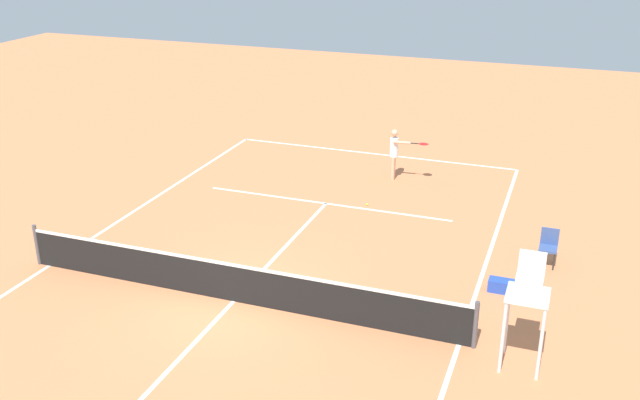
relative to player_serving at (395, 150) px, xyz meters
The scene contains 8 objects.
ground_plane 9.24m from the player_serving, 81.15° to the left, with size 60.00×60.00×0.00m, color #D37A4C.
court_lines 9.24m from the player_serving, 81.15° to the left, with size 10.43×22.93×0.01m.
tennis_net 9.20m from the player_serving, 81.15° to the left, with size 11.03×0.10×1.07m.
player_serving is the anchor object (origin of this frame).
tennis_ball 2.71m from the player_serving, 85.69° to the left, with size 0.07×0.07×0.07m, color #CCE033.
umpire_chair 10.64m from the player_serving, 118.05° to the left, with size 0.80×0.80×2.41m.
courtside_chair_mid 7.02m from the player_serving, 137.76° to the left, with size 0.44×0.46×0.95m.
equipment_bag 7.88m from the player_serving, 123.85° to the left, with size 0.76×0.32×0.30m, color #2647B7.
Camera 1 is at (-6.83, 12.88, 8.36)m, focal length 40.47 mm.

